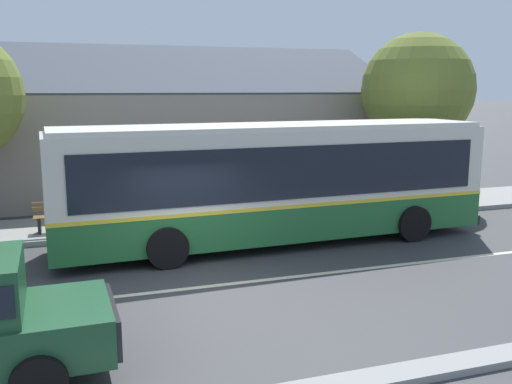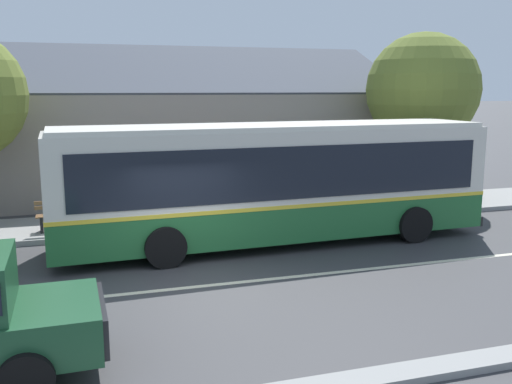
{
  "view_description": "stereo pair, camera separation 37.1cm",
  "coord_description": "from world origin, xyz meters",
  "px_view_note": "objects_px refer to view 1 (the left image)",
  "views": [
    {
      "loc": [
        -2.62,
        -11.38,
        4.19
      ],
      "look_at": [
        2.23,
        2.95,
        1.43
      ],
      "focal_mm": 40.0,
      "sensor_mm": 36.0,
      "label": 1
    },
    {
      "loc": [
        -2.26,
        -11.49,
        4.19
      ],
      "look_at": [
        2.23,
        2.95,
        1.43
      ],
      "focal_mm": 40.0,
      "sensor_mm": 36.0,
      "label": 2
    }
  ],
  "objects_px": {
    "transit_bus": "(275,180)",
    "bench_by_building": "(62,218)",
    "street_tree_primary": "(418,90)",
    "bench_down_street": "(225,204)"
  },
  "relations": [
    {
      "from": "transit_bus",
      "to": "street_tree_primary",
      "type": "relative_size",
      "value": 1.93
    },
    {
      "from": "transit_bus",
      "to": "street_tree_primary",
      "type": "xyz_separation_m",
      "value": [
        6.99,
        3.84,
        2.4
      ]
    },
    {
      "from": "bench_down_street",
      "to": "street_tree_primary",
      "type": "xyz_separation_m",
      "value": [
        7.59,
        0.9,
        3.58
      ]
    },
    {
      "from": "bench_by_building",
      "to": "bench_down_street",
      "type": "relative_size",
      "value": 1.0
    },
    {
      "from": "bench_by_building",
      "to": "street_tree_primary",
      "type": "xyz_separation_m",
      "value": [
        12.52,
        1.37,
        3.58
      ]
    },
    {
      "from": "transit_bus",
      "to": "bench_by_building",
      "type": "distance_m",
      "value": 6.18
    },
    {
      "from": "bench_by_building",
      "to": "street_tree_primary",
      "type": "distance_m",
      "value": 13.1
    },
    {
      "from": "transit_bus",
      "to": "bench_down_street",
      "type": "height_order",
      "value": "transit_bus"
    },
    {
      "from": "street_tree_primary",
      "to": "bench_by_building",
      "type": "bearing_deg",
      "value": -173.76
    },
    {
      "from": "bench_down_street",
      "to": "transit_bus",
      "type": "bearing_deg",
      "value": -78.33
    }
  ]
}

